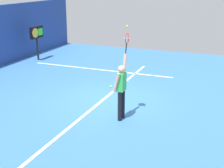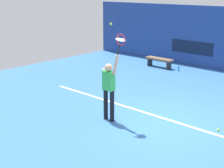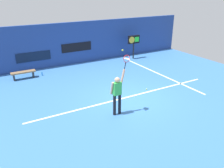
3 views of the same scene
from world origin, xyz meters
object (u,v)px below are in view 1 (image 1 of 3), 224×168
object	(u,v)px
tennis_player	(121,88)
tennis_ball	(127,26)
spare_ball	(111,86)
scoreboard_clock	(37,34)
tennis_racket	(127,40)

from	to	relation	value
tennis_player	tennis_ball	bearing A→B (deg)	-29.17
spare_ball	tennis_player	bearing A→B (deg)	-151.94
scoreboard_clock	spare_ball	xyz separation A→B (m)	(-2.80, -5.33, -1.35)
spare_ball	tennis_ball	bearing A→B (deg)	-148.79
tennis_racket	tennis_player	bearing A→B (deg)	179.42
tennis_ball	spare_ball	world-z (taller)	tennis_ball
tennis_ball	spare_ball	xyz separation A→B (m)	(2.53, 1.54, -2.77)
tennis_player	scoreboard_clock	distance (m)	8.74
tennis_player	tennis_racket	distance (m)	1.43
scoreboard_clock	tennis_racket	bearing A→B (deg)	-126.85
tennis_player	spare_ball	world-z (taller)	tennis_player
tennis_ball	spare_ball	bearing A→B (deg)	31.21
scoreboard_clock	spare_ball	distance (m)	6.17
tennis_racket	spare_ball	world-z (taller)	tennis_racket
tennis_racket	scoreboard_clock	size ratio (longest dim) A/B	0.35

